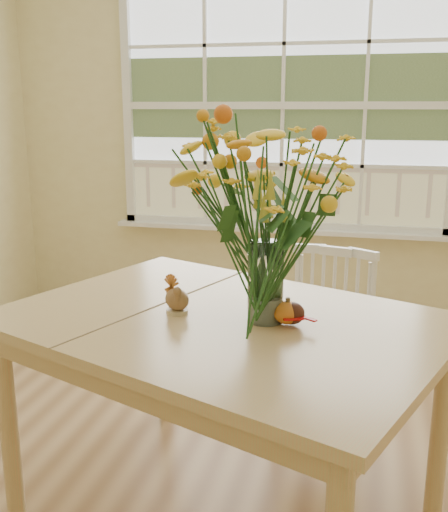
# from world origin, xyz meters

# --- Properties ---
(floor) EXTENTS (4.00, 4.50, 0.01)m
(floor) POSITION_xyz_m (0.00, 0.00, -0.01)
(floor) COLOR #916946
(floor) RESTS_ON ground
(wall_back) EXTENTS (4.00, 0.02, 2.70)m
(wall_back) POSITION_xyz_m (0.00, 2.25, 1.35)
(wall_back) COLOR beige
(wall_back) RESTS_ON floor
(window) EXTENTS (2.42, 0.12, 1.74)m
(window) POSITION_xyz_m (0.00, 2.21, 1.53)
(window) COLOR silver
(window) RESTS_ON wall_back
(dining_table) EXTENTS (1.81, 1.57, 0.81)m
(dining_table) POSITION_xyz_m (0.12, -0.01, 0.72)
(dining_table) COLOR tan
(dining_table) RESTS_ON floor
(windsor_chair) EXTENTS (0.48, 0.47, 0.88)m
(windsor_chair) POSITION_xyz_m (0.45, 0.73, 0.50)
(windsor_chair) COLOR white
(windsor_chair) RESTS_ON floor
(flower_vase) EXTENTS (0.59, 0.59, 0.70)m
(flower_vase) POSITION_xyz_m (0.27, -0.01, 1.23)
(flower_vase) COLOR white
(flower_vase) RESTS_ON dining_table
(pumpkin) EXTENTS (0.10, 0.10, 0.08)m
(pumpkin) POSITION_xyz_m (0.35, -0.03, 0.85)
(pumpkin) COLOR orange
(pumpkin) RESTS_ON dining_table
(turkey_figurine) EXTENTS (0.12, 0.11, 0.12)m
(turkey_figurine) POSITION_xyz_m (-0.05, -0.01, 0.86)
(turkey_figurine) COLOR #CCB78C
(turkey_figurine) RESTS_ON dining_table
(dark_gourd) EXTENTS (0.13, 0.09, 0.08)m
(dark_gourd) POSITION_xyz_m (0.37, -0.03, 0.85)
(dark_gourd) COLOR #38160F
(dark_gourd) RESTS_ON dining_table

